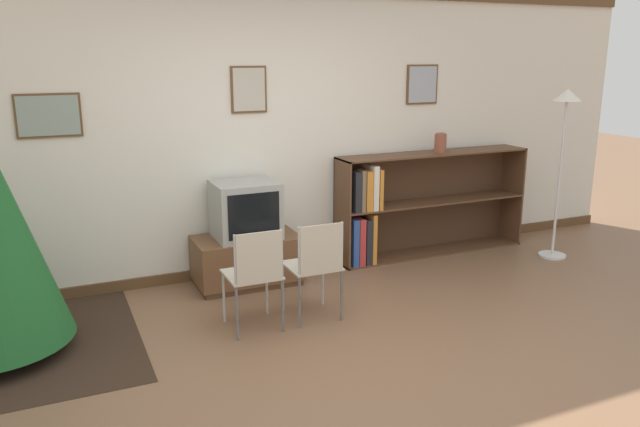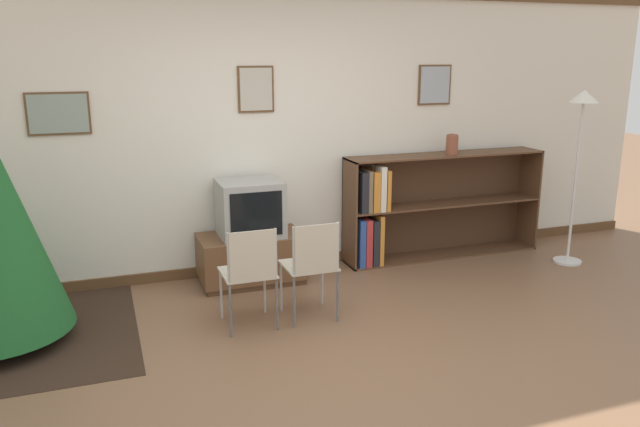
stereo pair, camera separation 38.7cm
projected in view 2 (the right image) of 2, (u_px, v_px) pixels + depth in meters
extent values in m
plane|color=brown|center=(350.00, 368.00, 4.25)|extent=(24.00, 24.00, 0.00)
cube|color=silver|center=(263.00, 133.00, 5.91)|extent=(8.77, 0.08, 2.70)
cube|color=brown|center=(268.00, 264.00, 6.18)|extent=(8.77, 0.03, 0.10)
cube|color=brown|center=(58.00, 114.00, 5.22)|extent=(0.51, 0.02, 0.36)
cube|color=gray|center=(58.00, 114.00, 5.21)|extent=(0.47, 0.01, 0.32)
cube|color=brown|center=(256.00, 89.00, 5.74)|extent=(0.34, 0.02, 0.42)
cube|color=#BCB7A8|center=(256.00, 89.00, 5.73)|extent=(0.30, 0.01, 0.39)
cube|color=brown|center=(435.00, 85.00, 6.35)|extent=(0.37, 0.02, 0.40)
cube|color=#9EA8B2|center=(435.00, 85.00, 6.34)|extent=(0.33, 0.01, 0.37)
sphere|color=gold|center=(17.00, 247.00, 4.85)|extent=(0.05, 0.05, 0.05)
cube|color=#4C311E|center=(252.00, 279.00, 5.86)|extent=(0.92, 0.52, 0.05)
cube|color=brown|center=(251.00, 256.00, 5.80)|extent=(0.96, 0.54, 0.40)
cube|color=#9E9E99|center=(250.00, 208.00, 5.69)|extent=(0.57, 0.48, 0.51)
cube|color=black|center=(257.00, 215.00, 5.46)|extent=(0.47, 0.01, 0.40)
cube|color=#BCB29E|center=(248.00, 273.00, 4.83)|extent=(0.40, 0.40, 0.02)
cube|color=#BCB29E|center=(253.00, 256.00, 4.61)|extent=(0.35, 0.01, 0.38)
cylinder|color=#B2B2B2|center=(221.00, 294.00, 4.99)|extent=(0.02, 0.02, 0.42)
cylinder|color=#B2B2B2|center=(265.00, 288.00, 5.11)|extent=(0.02, 0.02, 0.42)
cylinder|color=#B2B2B2|center=(230.00, 311.00, 4.66)|extent=(0.02, 0.02, 0.42)
cylinder|color=#B2B2B2|center=(277.00, 304.00, 4.78)|extent=(0.02, 0.02, 0.42)
cylinder|color=#B2B2B2|center=(229.00, 286.00, 4.61)|extent=(0.02, 0.02, 0.82)
cylinder|color=#B2B2B2|center=(276.00, 280.00, 4.73)|extent=(0.02, 0.02, 0.82)
cube|color=#BCB29E|center=(309.00, 265.00, 4.99)|extent=(0.40, 0.40, 0.02)
cube|color=#BCB29E|center=(317.00, 249.00, 4.77)|extent=(0.35, 0.01, 0.38)
cylinder|color=#B2B2B2|center=(281.00, 286.00, 5.15)|extent=(0.02, 0.02, 0.42)
cylinder|color=#B2B2B2|center=(322.00, 281.00, 5.27)|extent=(0.02, 0.02, 0.42)
cylinder|color=#B2B2B2|center=(294.00, 302.00, 4.83)|extent=(0.02, 0.02, 0.42)
cylinder|color=#B2B2B2|center=(338.00, 296.00, 4.94)|extent=(0.02, 0.02, 0.42)
cylinder|color=#B2B2B2|center=(294.00, 278.00, 4.78)|extent=(0.02, 0.02, 0.82)
cylinder|color=#B2B2B2|center=(338.00, 273.00, 4.89)|extent=(0.02, 0.02, 0.82)
cube|color=brown|center=(350.00, 214.00, 6.15)|extent=(0.02, 0.36, 1.09)
cube|color=brown|center=(529.00, 198.00, 6.85)|extent=(0.02, 0.36, 1.09)
cube|color=brown|center=(446.00, 155.00, 6.37)|extent=(2.15, 0.36, 0.02)
cube|color=brown|center=(441.00, 254.00, 6.64)|extent=(2.15, 0.36, 0.02)
cube|color=brown|center=(444.00, 203.00, 6.50)|extent=(2.11, 0.36, 0.02)
cube|color=#492F1E|center=(435.00, 202.00, 6.66)|extent=(2.15, 0.01, 1.09)
cube|color=#2D4C93|center=(358.00, 242.00, 6.20)|extent=(0.06, 0.25, 0.48)
cube|color=#B73333|center=(364.00, 241.00, 6.25)|extent=(0.07, 0.30, 0.48)
cube|color=#232328|center=(371.00, 241.00, 6.27)|extent=(0.07, 0.28, 0.46)
cube|color=orange|center=(378.00, 239.00, 6.26)|extent=(0.04, 0.24, 0.51)
cube|color=#232328|center=(360.00, 191.00, 6.10)|extent=(0.07, 0.28, 0.40)
cube|color=#756047|center=(366.00, 191.00, 6.10)|extent=(0.04, 0.24, 0.41)
cube|color=orange|center=(372.00, 191.00, 6.12)|extent=(0.07, 0.24, 0.40)
cube|color=silver|center=(379.00, 188.00, 6.14)|extent=(0.06, 0.25, 0.45)
cube|color=orange|center=(384.00, 189.00, 6.17)|extent=(0.04, 0.26, 0.40)
cylinder|color=brown|center=(452.00, 145.00, 6.31)|extent=(0.12, 0.12, 0.19)
torus|color=brown|center=(452.00, 135.00, 6.28)|extent=(0.11, 0.11, 0.02)
cylinder|color=silver|center=(567.00, 261.00, 6.40)|extent=(0.28, 0.28, 0.03)
cylinder|color=silver|center=(575.00, 184.00, 6.20)|extent=(0.03, 0.03, 1.60)
cone|color=white|center=(584.00, 96.00, 5.98)|extent=(0.28, 0.28, 0.12)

